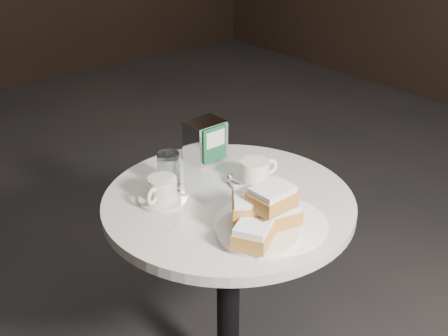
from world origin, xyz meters
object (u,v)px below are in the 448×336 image
cafe_table (228,256)px  coffee_cup_left (162,191)px  napkin_dispenser (206,141)px  water_glass_right (207,146)px  coffee_cup_right (255,174)px  beignet_plate (262,217)px  water_glass_left (169,170)px

cafe_table → coffee_cup_left: coffee_cup_left is taller
napkin_dispenser → cafe_table: bearing=-114.1°
water_glass_right → coffee_cup_right: bearing=-85.9°
cafe_table → napkin_dispenser: 0.36m
coffee_cup_left → coffee_cup_right: coffee_cup_right is taller
coffee_cup_right → beignet_plate: bearing=-120.2°
coffee_cup_right → water_glass_right: water_glass_right is taller
beignet_plate → coffee_cup_right: bearing=51.1°
cafe_table → napkin_dispenser: bearing=66.9°
napkin_dispenser → water_glass_right: bearing=-103.4°
water_glass_right → water_glass_left: bearing=-163.0°
beignet_plate → coffee_cup_right: size_ratio=1.51×
cafe_table → water_glass_left: size_ratio=7.28×
coffee_cup_left → coffee_cup_right: (0.26, -0.09, 0.00)m
cafe_table → napkin_dispenser: napkin_dispenser is taller
cafe_table → coffee_cup_right: bearing=6.7°
beignet_plate → water_glass_left: beignet_plate is taller
cafe_table → water_glass_left: 0.31m
cafe_table → coffee_cup_left: (-0.15, 0.10, 0.23)m
beignet_plate → water_glass_left: (-0.03, 0.35, -0.00)m
water_glass_right → beignet_plate: bearing=-110.0°
cafe_table → beignet_plate: 0.32m
beignet_plate → coffee_cup_right: 0.26m
water_glass_right → napkin_dispenser: (0.00, 0.01, 0.01)m
beignet_plate → coffee_cup_left: 0.31m
coffee_cup_left → water_glass_left: water_glass_left is taller
beignet_plate → napkin_dispenser: 0.44m
coffee_cup_left → water_glass_right: (0.25, 0.12, 0.02)m
beignet_plate → water_glass_right: bearing=70.0°
coffee_cup_left → napkin_dispenser: napkin_dispenser is taller
water_glass_right → napkin_dispenser: bearing=77.6°
water_glass_left → water_glass_right: water_glass_right is taller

